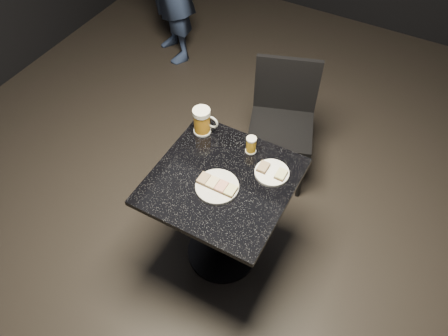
{
  "coord_description": "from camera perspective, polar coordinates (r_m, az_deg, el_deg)",
  "views": [
    {
      "loc": [
        0.67,
        -1.19,
        2.49
      ],
      "look_at": [
        0.0,
        0.02,
        0.82
      ],
      "focal_mm": 35.0,
      "sensor_mm": 36.0,
      "label": 1
    }
  ],
  "objects": [
    {
      "name": "canapes_on_plate_small",
      "position": [
        2.23,
        6.3,
        -0.35
      ],
      "size": [
        0.15,
        0.07,
        0.02
      ],
      "color": "#4C3521",
      "rests_on": "plate_small"
    },
    {
      "name": "beer_mug",
      "position": [
        2.38,
        -2.83,
        6.16
      ],
      "size": [
        0.14,
        0.1,
        0.16
      ],
      "color": "silver",
      "rests_on": "table"
    },
    {
      "name": "beer_tumbler",
      "position": [
        2.3,
        3.56,
        3.04
      ],
      "size": [
        0.06,
        0.06,
        0.1
      ],
      "color": "silver",
      "rests_on": "table"
    },
    {
      "name": "table",
      "position": [
        2.41,
        -0.23,
        -5.07
      ],
      "size": [
        0.7,
        0.7,
        0.75
      ],
      "color": "black",
      "rests_on": "floor"
    },
    {
      "name": "plate_large",
      "position": [
        2.17,
        -0.9,
        -2.43
      ],
      "size": [
        0.22,
        0.22,
        0.01
      ],
      "primitive_type": "cylinder",
      "color": "silver",
      "rests_on": "table"
    },
    {
      "name": "chair",
      "position": [
        2.91,
        7.64,
        6.67
      ],
      "size": [
        0.52,
        0.52,
        0.88
      ],
      "color": "black",
      "rests_on": "floor"
    },
    {
      "name": "plate_small",
      "position": [
        2.24,
        6.27,
        -0.62
      ],
      "size": [
        0.18,
        0.18,
        0.01
      ],
      "primitive_type": "cylinder",
      "color": "white",
      "rests_on": "table"
    },
    {
      "name": "floor",
      "position": [
        2.84,
        -0.2,
        -10.9
      ],
      "size": [
        6.0,
        6.0,
        0.0
      ],
      "primitive_type": "plane",
      "color": "black",
      "rests_on": "ground"
    },
    {
      "name": "canapes_on_plate_large",
      "position": [
        2.16,
        -0.91,
        -2.17
      ],
      "size": [
        0.2,
        0.07,
        0.02
      ],
      "color": "#4C3521",
      "rests_on": "plate_large"
    }
  ]
}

